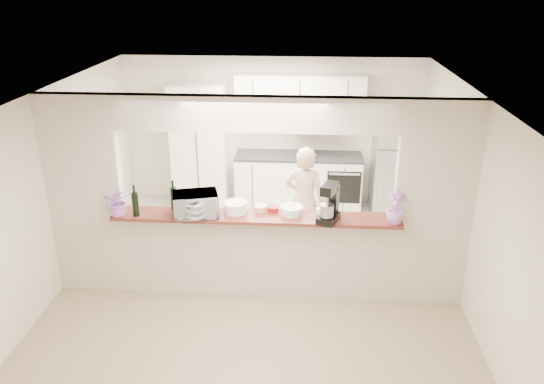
# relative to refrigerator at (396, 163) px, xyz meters

# --- Properties ---
(floor) EXTENTS (6.00, 6.00, 0.00)m
(floor) POSITION_rel_refrigerator_xyz_m (-2.05, -2.65, -0.85)
(floor) COLOR tan
(floor) RESTS_ON ground
(tile_overlay) EXTENTS (5.00, 2.90, 0.01)m
(tile_overlay) POSITION_rel_refrigerator_xyz_m (-2.05, -1.10, -0.84)
(tile_overlay) COLOR beige
(tile_overlay) RESTS_ON floor
(partition) EXTENTS (5.00, 0.15, 2.50)m
(partition) POSITION_rel_refrigerator_xyz_m (-2.05, -2.65, 0.63)
(partition) COLOR beige
(partition) RESTS_ON floor
(bar_counter) EXTENTS (3.40, 0.38, 1.09)m
(bar_counter) POSITION_rel_refrigerator_xyz_m (-2.05, -2.65, -0.27)
(bar_counter) COLOR beige
(bar_counter) RESTS_ON floor
(kitchen_cabinets) EXTENTS (3.15, 0.62, 2.25)m
(kitchen_cabinets) POSITION_rel_refrigerator_xyz_m (-2.24, 0.07, 0.12)
(kitchen_cabinets) COLOR white
(kitchen_cabinets) RESTS_ON floor
(refrigerator) EXTENTS (0.75, 0.70, 1.70)m
(refrigerator) POSITION_rel_refrigerator_xyz_m (0.00, 0.00, 0.00)
(refrigerator) COLOR #A2A2A6
(refrigerator) RESTS_ON floor
(flower_left) EXTENTS (0.33, 0.29, 0.36)m
(flower_left) POSITION_rel_refrigerator_xyz_m (-3.65, -2.80, 0.42)
(flower_left) COLOR pink
(flower_left) RESTS_ON bar_counter
(wine_bottle_a) EXTENTS (0.08, 0.08, 0.38)m
(wine_bottle_a) POSITION_rel_refrigerator_xyz_m (-3.45, -2.80, 0.39)
(wine_bottle_a) COLOR black
(wine_bottle_a) RESTS_ON bar_counter
(wine_bottle_b) EXTENTS (0.07, 0.07, 0.37)m
(wine_bottle_b) POSITION_rel_refrigerator_xyz_m (-3.05, -2.58, 0.38)
(wine_bottle_b) COLOR black
(wine_bottle_b) RESTS_ON bar_counter
(toaster_oven) EXTENTS (0.59, 0.47, 0.29)m
(toaster_oven) POSITION_rel_refrigerator_xyz_m (-2.75, -2.75, 0.38)
(toaster_oven) COLOR #B0B0B5
(toaster_oven) RESTS_ON bar_counter
(serving_bowls) EXTENTS (0.36, 0.36, 0.22)m
(serving_bowls) POSITION_rel_refrigerator_xyz_m (-2.75, -2.82, 0.35)
(serving_bowls) COLOR white
(serving_bowls) RESTS_ON bar_counter
(plate_stack_a) EXTENTS (0.28, 0.28, 0.13)m
(plate_stack_a) POSITION_rel_refrigerator_xyz_m (-2.30, -2.62, 0.30)
(plate_stack_a) COLOR white
(plate_stack_a) RESTS_ON bar_counter
(plate_stack_b) EXTENTS (0.27, 0.27, 0.10)m
(plate_stack_b) POSITION_rel_refrigerator_xyz_m (-1.63, -2.62, 0.29)
(plate_stack_b) COLOR white
(plate_stack_b) RESTS_ON bar_counter
(red_bowl) EXTENTS (0.14, 0.14, 0.06)m
(red_bowl) POSITION_rel_refrigerator_xyz_m (-1.85, -2.57, 0.27)
(red_bowl) COLOR maroon
(red_bowl) RESTS_ON bar_counter
(tan_bowl) EXTENTS (0.16, 0.16, 0.07)m
(tan_bowl) POSITION_rel_refrigerator_xyz_m (-2.00, -2.57, 0.28)
(tan_bowl) COLOR #CAB18E
(tan_bowl) RESTS_ON bar_counter
(utensil_caddy) EXTENTS (0.22, 0.13, 0.20)m
(utensil_caddy) POSITION_rel_refrigerator_xyz_m (-1.25, -2.60, 0.32)
(utensil_caddy) COLOR silver
(utensil_caddy) RESTS_ON bar_counter
(stand_mixer) EXTENTS (0.30, 0.36, 0.46)m
(stand_mixer) POSITION_rel_refrigerator_xyz_m (-1.19, -2.79, 0.45)
(stand_mixer) COLOR black
(stand_mixer) RESTS_ON bar_counter
(flower_right) EXTENTS (0.27, 0.27, 0.38)m
(flower_right) POSITION_rel_refrigerator_xyz_m (-0.45, -2.80, 0.43)
(flower_right) COLOR #C06DCB
(flower_right) RESTS_ON bar_counter
(person) EXTENTS (0.66, 0.52, 1.58)m
(person) POSITION_rel_refrigerator_xyz_m (-1.48, -1.56, -0.06)
(person) COLOR tan
(person) RESTS_ON floor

